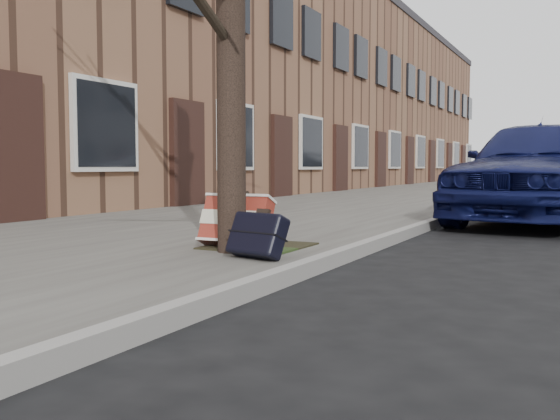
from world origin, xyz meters
The scene contains 8 objects.
ground centered at (0.00, 0.00, 0.00)m, with size 120.00×120.00×0.00m, color black.
near_sidewalk centered at (-3.70, 15.00, 0.06)m, with size 5.00×70.00×0.12m, color slate.
house_near centered at (-9.60, 16.00, 3.50)m, with size 6.80×40.00×7.00m, color brown.
dirt_patch centered at (-2.00, 1.20, 0.13)m, with size 0.85×0.85×0.01m, color black.
suitcase_red centered at (-2.14, 1.04, 0.36)m, with size 0.63×0.17×0.45m, color maroon.
suitcase_navy centered at (-1.65, 0.55, 0.31)m, with size 0.49×0.16×0.35m, color black.
car_near_front centered at (0.06, 6.32, 0.80)m, with size 1.90×4.72×1.61m, color #0E1344.
car_near_mid centered at (-0.18, 12.93, 0.76)m, with size 1.61×4.60×1.52m, color #B3B5BB.
Camera 1 is at (0.73, -3.78, 0.85)m, focal length 40.00 mm.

